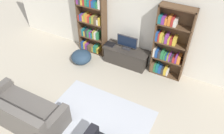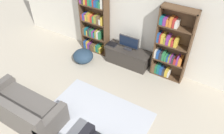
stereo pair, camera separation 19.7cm
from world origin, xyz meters
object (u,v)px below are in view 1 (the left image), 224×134
at_px(bookshelf_right, 169,45).
at_px(couch_left_sectional, 23,113).
at_px(television, 127,42).
at_px(laptop, 110,44).
at_px(tv_stand, 126,56).
at_px(beanbag_ottoman, 81,57).
at_px(bookshelf_left, 92,23).

distance_m(bookshelf_right, couch_left_sectional, 4.00).
height_order(television, laptop, television).
distance_m(tv_stand, laptop, 0.60).
height_order(bookshelf_right, beanbag_ottoman, bookshelf_right).
xyz_separation_m(tv_stand, television, (-0.00, 0.03, 0.49)).
relative_size(tv_stand, laptop, 4.61).
bearing_deg(couch_left_sectional, laptop, 78.42).
bearing_deg(beanbag_ottoman, tv_stand, 25.49).
bearing_deg(tv_stand, bookshelf_right, 6.52).
relative_size(tv_stand, couch_left_sectional, 0.70).
bearing_deg(tv_stand, bookshelf_left, 174.04).
bearing_deg(television, bookshelf_right, 5.05).
relative_size(bookshelf_left, beanbag_ottoman, 3.36).
height_order(bookshelf_left, bookshelf_right, same).
relative_size(bookshelf_right, couch_left_sectional, 1.07).
distance_m(couch_left_sectional, beanbag_ottoman, 2.46).
height_order(tv_stand, couch_left_sectional, couch_left_sectional).
xyz_separation_m(bookshelf_left, laptop, (0.71, -0.15, -0.46)).
distance_m(bookshelf_left, tv_stand, 1.46).
xyz_separation_m(bookshelf_right, television, (-1.18, -0.10, -0.22)).
height_order(bookshelf_right, television, bookshelf_right).
bearing_deg(laptop, tv_stand, 1.59).
height_order(couch_left_sectional, beanbag_ottoman, couch_left_sectional).
xyz_separation_m(bookshelf_right, couch_left_sectional, (-2.33, -3.18, -0.70)).
relative_size(bookshelf_right, television, 3.38).
bearing_deg(tv_stand, couch_left_sectional, -110.80).
relative_size(television, laptop, 2.08).
bearing_deg(laptop, beanbag_ottoman, -140.60).
bearing_deg(couch_left_sectional, bookshelf_right, 53.72).
distance_m(laptop, couch_left_sectional, 3.10).
bearing_deg(couch_left_sectional, bookshelf_left, 91.65).
xyz_separation_m(bookshelf_left, television, (1.25, -0.10, -0.25)).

